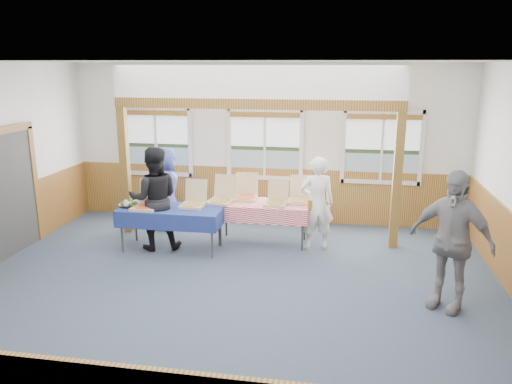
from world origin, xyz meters
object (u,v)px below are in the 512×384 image
woman_black (154,199)px  person_grey (451,241)px  table_left (171,211)px  table_right (263,206)px  man_blue (166,188)px  woman_white (317,203)px

woman_black → person_grey: person_grey is taller
table_left → woman_black: bearing=155.9°
table_right → man_blue: (-2.01, 0.55, 0.11)m
man_blue → person_grey: 5.46m
table_right → woman_black: woman_black is taller
table_right → man_blue: man_blue is taller
table_left → woman_white: 2.53m
table_left → table_right: same height
table_right → man_blue: size_ratio=1.07×
man_blue → person_grey: bearing=-135.3°
woman_white → man_blue: (-2.98, 0.68, -0.02)m
man_blue → table_left: bearing=-173.6°
table_left → person_grey: person_grey is taller
woman_white → table_left: bearing=-3.7°
man_blue → woman_black: bearing=172.7°
woman_black → man_blue: (-0.20, 1.13, -0.10)m
table_right → person_grey: (2.81, -2.03, 0.25)m
table_right → woman_black: bearing=-168.1°
man_blue → person_grey: size_ratio=0.86×
woman_white → woman_black: (-2.78, -0.45, 0.08)m
table_left → man_blue: size_ratio=1.20×
table_right → person_grey: size_ratio=0.92×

